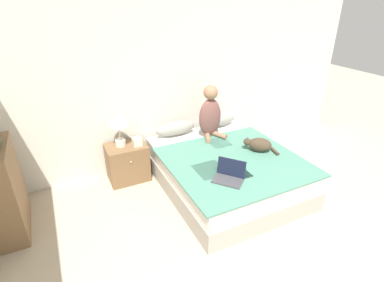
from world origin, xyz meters
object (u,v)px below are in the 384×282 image
Objects in this scene: person_sitting at (210,114)px; laptop_open at (229,176)px; bed at (226,171)px; tissue_box at (137,141)px; table_lamp at (118,123)px; bookshelf at (5,190)px; pillow_far at (218,120)px; cat_tabby at (259,145)px; nightstand at (128,162)px; pillow_near at (175,128)px.

laptop_open is (-0.38, -1.13, -0.29)m from person_sitting.
bed is 2.58× the size of person_sitting.
table_lamp is at bearing 157.16° from tissue_box.
person_sitting is at bearing -8.48° from table_lamp.
pillow_far is at bearing 9.94° from bookshelf.
cat_tabby is at bearing -85.98° from pillow_far.
table_lamp reaches higher than cat_tabby.
bookshelf reaches higher than laptop_open.
nightstand is 1.15× the size of table_lamp.
cat_tabby is 0.37× the size of bookshelf.
pillow_far is 2.99m from bookshelf.
person_sitting reaches higher than bookshelf.
bookshelf reaches higher than table_lamp.
person_sitting is 1.31m from table_lamp.
tissue_box is at bearing -167.05° from pillow_near.
bed is 1.28m from tissue_box.
tissue_box is (0.15, -0.06, 0.33)m from nightstand.
bookshelf is at bearing -166.90° from pillow_near.
nightstand is (-1.58, 0.89, -0.34)m from cat_tabby.
bookshelf is at bearing -174.31° from person_sitting.
bookshelf is at bearing 172.40° from bed.
nightstand is 0.36m from tissue_box.
tissue_box is at bearing 10.12° from cat_tabby.
pillow_near is 0.57m from person_sitting.
laptop_open is at bearing -60.48° from tissue_box.
laptop_open reaches higher than pillow_far.
laptop_open is at bearing -115.58° from pillow_far.
pillow_near is 1.39m from laptop_open.
pillow_near is 0.59× the size of bookshelf.
laptop_open is (-0.73, -0.41, -0.05)m from cat_tabby.
tissue_box reaches higher than bed.
pillow_far reaches higher than cat_tabby.
bookshelf is (-2.28, 0.87, -0.04)m from laptop_open.
tissue_box is at bearing -22.94° from nightstand.
bookshelf reaches higher than pillow_near.
person_sitting reaches higher than cat_tabby.
laptop_open reaches higher than cat_tabby.
bookshelf reaches higher than tissue_box.
nightstand is at bearing 157.06° from tissue_box.
laptop_open is at bearing -119.75° from bed.
bookshelf reaches higher than nightstand.
tissue_box is (-0.70, 1.24, 0.04)m from laptop_open.
tissue_box is at bearing 144.42° from bed.
nightstand reaches higher than bed.
table_lamp is at bearing 174.74° from laptop_open.
laptop_open is at bearing -55.56° from table_lamp.
bed is 3.59× the size of nightstand.
laptop_open is (0.06, -1.38, -0.05)m from pillow_near.
table_lamp is (-0.84, -0.06, 0.27)m from pillow_near.
bookshelf is at bearing -163.20° from nightstand.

